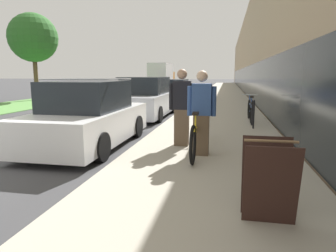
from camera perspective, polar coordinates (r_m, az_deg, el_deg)
sidewalk_slab at (r=24.83m, az=10.45°, el=5.81°), size 3.50×70.00×0.14m
storefront_facade at (r=33.47m, az=22.82°, el=12.44°), size 10.01×70.00×7.43m
lawn_strip at (r=31.06m, az=-10.90°, el=6.46°), size 4.11×70.00×0.03m
tandem_bicycle at (r=6.35m, az=5.83°, el=-1.17°), size 0.52×2.86×0.90m
person_rider at (r=5.90m, az=6.39°, el=2.43°), size 0.56×0.22×1.66m
person_bystander at (r=6.68m, az=2.65°, el=3.51°), size 0.58×0.23×1.70m
bike_rack_hoop at (r=9.46m, az=15.90°, el=2.91°), size 0.05×0.60×0.84m
cruiser_bike_nearest at (r=10.69m, az=15.38°, el=2.95°), size 0.52×1.83×0.89m
sandwich_board_sign at (r=3.50m, az=18.66°, el=-9.67°), size 0.56×0.56×0.90m
parked_sedan_curbside at (r=7.49m, az=-14.94°, el=1.61°), size 1.91×4.08×1.64m
vintage_roadster_curbside at (r=12.39m, az=-4.38°, el=5.16°), size 1.98×4.65×1.62m
parked_sedan_far at (r=18.49m, az=1.02°, el=6.46°), size 1.90×4.61×1.44m
moving_truck at (r=35.97m, az=-1.19°, el=9.44°), size 2.22×6.14×3.00m
street_tree_far at (r=22.23m, az=-24.31°, el=15.03°), size 3.15×3.15×5.67m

